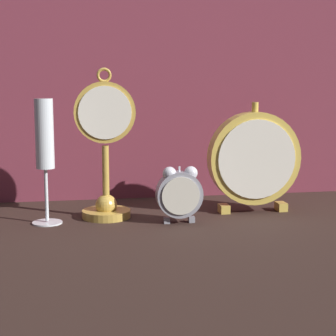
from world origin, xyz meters
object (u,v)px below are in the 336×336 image
Objects in this scene: pocket_watch_on_stand at (105,156)px; mantel_clock_silver at (254,159)px; alarm_clock_twin_bell at (179,192)px; champagne_flute at (45,145)px.

pocket_watch_on_stand reaches higher than mantel_clock_silver.
champagne_flute is at bearing 170.96° from alarm_clock_twin_bell.
mantel_clock_silver is (0.32, -0.00, -0.01)m from pocket_watch_on_stand.
mantel_clock_silver is at bearing 3.66° from champagne_flute.
alarm_clock_twin_bell is (0.14, -0.07, -0.07)m from pocket_watch_on_stand.
champagne_flute reaches higher than alarm_clock_twin_bell.
pocket_watch_on_stand reaches higher than champagne_flute.
mantel_clock_silver reaches higher than alarm_clock_twin_bell.
pocket_watch_on_stand is 2.69× the size of alarm_clock_twin_bell.
champagne_flute is (-0.26, 0.04, 0.09)m from alarm_clock_twin_bell.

